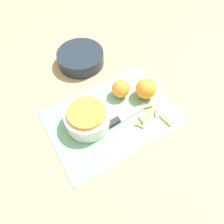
{
  "coord_description": "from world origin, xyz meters",
  "views": [
    {
      "loc": [
        -0.22,
        -0.36,
        0.67
      ],
      "look_at": [
        0.0,
        0.0,
        0.04
      ],
      "focal_mm": 35.0,
      "sensor_mm": 36.0,
      "label": 1
    }
  ],
  "objects_px": {
    "bowl_speckled": "(87,118)",
    "orange_right": "(146,89)",
    "knife": "(114,122)",
    "bowl_dark": "(81,58)",
    "orange_left": "(121,89)"
  },
  "relations": [
    {
      "from": "bowl_dark",
      "to": "orange_right",
      "type": "bearing_deg",
      "value": -66.11
    },
    {
      "from": "bowl_speckled",
      "to": "bowl_dark",
      "type": "distance_m",
      "value": 0.31
    },
    {
      "from": "bowl_dark",
      "to": "orange_left",
      "type": "height_order",
      "value": "orange_left"
    },
    {
      "from": "knife",
      "to": "orange_right",
      "type": "distance_m",
      "value": 0.18
    },
    {
      "from": "bowl_dark",
      "to": "orange_left",
      "type": "bearing_deg",
      "value": -78.1
    },
    {
      "from": "knife",
      "to": "orange_right",
      "type": "xyz_separation_m",
      "value": [
        0.17,
        0.05,
        0.03
      ]
    },
    {
      "from": "bowl_dark",
      "to": "orange_right",
      "type": "relative_size",
      "value": 2.54
    },
    {
      "from": "knife",
      "to": "orange_left",
      "type": "distance_m",
      "value": 0.14
    },
    {
      "from": "bowl_speckled",
      "to": "knife",
      "type": "xyz_separation_m",
      "value": [
        0.08,
        -0.05,
        -0.03
      ]
    },
    {
      "from": "bowl_speckled",
      "to": "orange_left",
      "type": "relative_size",
      "value": 2.32
    },
    {
      "from": "bowl_speckled",
      "to": "orange_right",
      "type": "distance_m",
      "value": 0.24
    },
    {
      "from": "knife",
      "to": "bowl_dark",
      "type": "bearing_deg",
      "value": 80.42
    },
    {
      "from": "knife",
      "to": "bowl_speckled",
      "type": "bearing_deg",
      "value": 145.49
    },
    {
      "from": "orange_left",
      "to": "bowl_dark",
      "type": "bearing_deg",
      "value": 101.9
    },
    {
      "from": "knife",
      "to": "orange_left",
      "type": "height_order",
      "value": "orange_left"
    }
  ]
}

